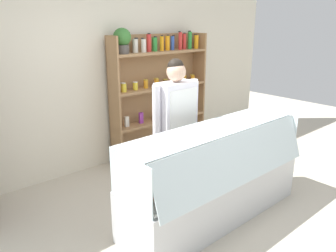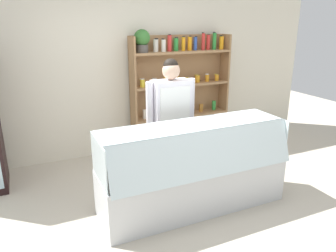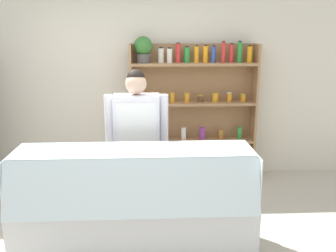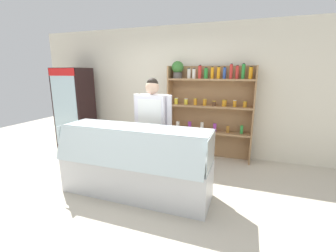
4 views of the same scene
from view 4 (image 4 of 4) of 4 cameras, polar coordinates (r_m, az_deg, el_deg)
The scene contains 6 objects.
ground_plane at distance 3.55m, azimuth -7.91°, elevation -16.16°, with size 12.00×12.00×0.00m, color beige.
back_wall at distance 4.98m, azimuth 2.38°, elevation 8.85°, with size 6.80×0.10×2.70m, color silver.
drinks_fridge at distance 5.70m, azimuth -22.57°, elevation 4.11°, with size 0.73×0.61×1.85m.
shelving_unit at distance 4.63m, azimuth 9.80°, elevation 5.44°, with size 1.70×0.29×1.97m.
deli_display_case at distance 3.37m, azimuth -8.30°, elevation -11.89°, with size 2.16×0.71×1.01m.
shop_clerk at distance 3.69m, azimuth -3.93°, elevation 1.57°, with size 0.66×0.25×1.66m.
Camera 4 is at (1.46, -2.72, 1.74)m, focal length 24.00 mm.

